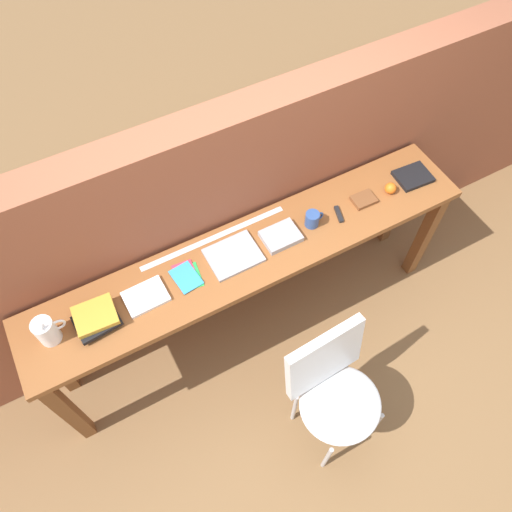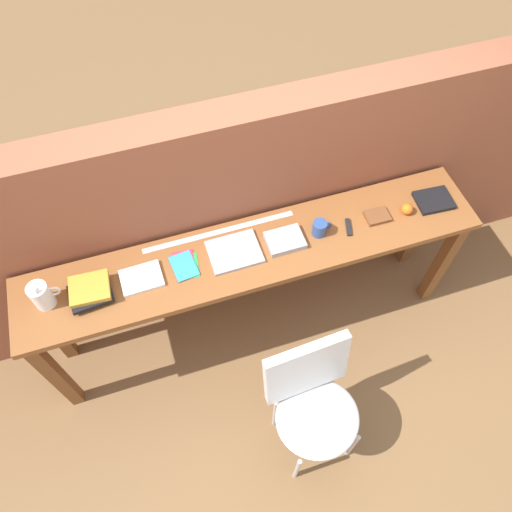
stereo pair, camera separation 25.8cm
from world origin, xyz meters
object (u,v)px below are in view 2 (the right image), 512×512
magazine_cycling (142,278)px  leather_journal_brown (377,216)px  book_repair_rightmost (434,200)px  book_open_centre (234,252)px  pamphlet_pile_colourful (185,265)px  sports_ball_small (407,209)px  multitool_folded (348,227)px  pitcher_white (42,295)px  book_stack_leftmost (90,291)px  chair_white_moulded (313,401)px  mug (320,228)px

magazine_cycling → leather_journal_brown: leather_journal_brown is taller
leather_journal_brown → book_repair_rightmost: 0.35m
magazine_cycling → book_open_centre: size_ratio=0.77×
pamphlet_pile_colourful → sports_ball_small: (1.25, -0.04, 0.03)m
magazine_cycling → multitool_folded: size_ratio=1.89×
pamphlet_pile_colourful → multitool_folded: size_ratio=1.71×
book_open_centre → pamphlet_pile_colourful: bearing=179.3°
book_open_centre → sports_ball_small: sports_ball_small is taller
pitcher_white → book_open_centre: 0.97m
book_stack_leftmost → sports_ball_small: size_ratio=3.31×
chair_white_moulded → book_repair_rightmost: (0.98, 0.76, 0.37)m
book_stack_leftmost → magazine_cycling: 0.26m
pamphlet_pile_colourful → book_open_centre: book_open_centre is taller
chair_white_moulded → magazine_cycling: magazine_cycling is taller
pamphlet_pile_colourful → book_open_centre: size_ratio=0.69×
chair_white_moulded → book_open_centre: book_open_centre is taller
chair_white_moulded → multitool_folded: 0.94m
leather_journal_brown → pamphlet_pile_colourful: bearing=-179.5°
mug → chair_white_moulded: bearing=-111.1°
magazine_cycling → leather_journal_brown: 1.31m
book_stack_leftmost → leather_journal_brown: book_stack_leftmost is taller
mug → book_repair_rightmost: (0.69, 0.00, -0.03)m
pitcher_white → sports_ball_small: 1.94m
chair_white_moulded → magazine_cycling: 1.08m
sports_ball_small → pitcher_white: bearing=178.9°
mug → leather_journal_brown: 0.34m
book_stack_leftmost → mug: mug is taller
book_stack_leftmost → mug: 1.22m
pamphlet_pile_colourful → multitool_folded: multitool_folded is taller
book_stack_leftmost → pamphlet_pile_colourful: size_ratio=1.15×
mug → multitool_folded: size_ratio=1.00×
book_open_centre → mug: size_ratio=2.46×
book_stack_leftmost → sports_ball_small: bearing=-0.4°
chair_white_moulded → pamphlet_pile_colourful: 0.96m
chair_white_moulded → leather_journal_brown: size_ratio=6.86×
book_stack_leftmost → sports_ball_small: book_stack_leftmost is taller
magazine_cycling → book_stack_leftmost: bearing=-178.5°
pitcher_white → book_open_centre: pitcher_white is taller
leather_journal_brown → book_repair_rightmost: bearing=2.4°
chair_white_moulded → book_open_centre: (-0.18, 0.77, 0.36)m
book_open_centre → leather_journal_brown: leather_journal_brown is taller
mug → magazine_cycling: bearing=179.6°
mug → book_repair_rightmost: 0.69m
chair_white_moulded → book_open_centre: bearing=103.2°
pamphlet_pile_colourful → mug: mug is taller
mug → sports_ball_small: mug is taller
chair_white_moulded → pamphlet_pile_colourful: (-0.45, 0.77, 0.36)m
book_open_centre → book_repair_rightmost: 1.16m
leather_journal_brown → sports_ball_small: bearing=-4.0°
pitcher_white → mug: (1.43, -0.02, -0.03)m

